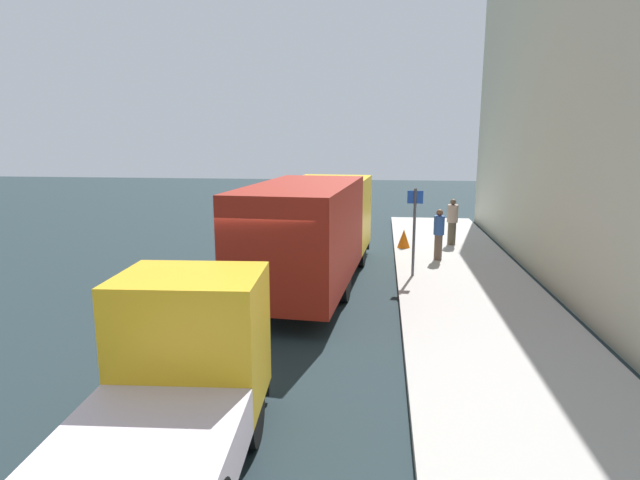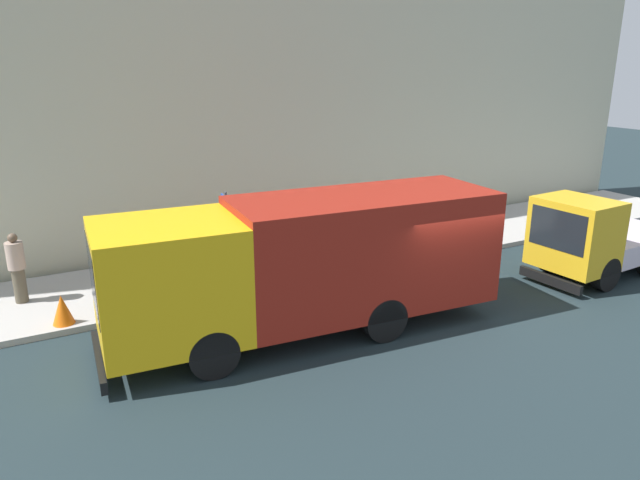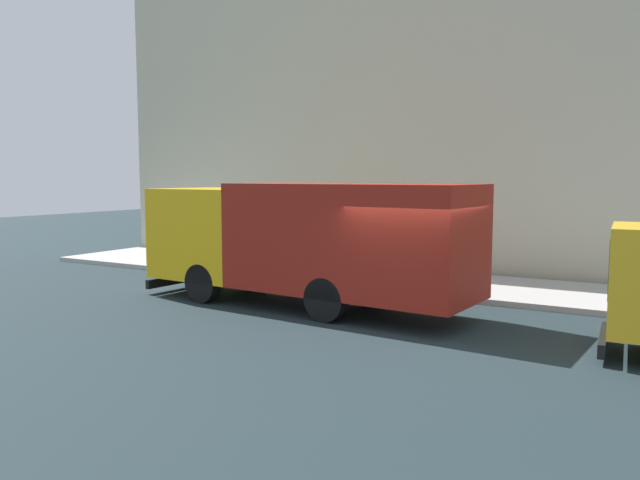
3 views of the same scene
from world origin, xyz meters
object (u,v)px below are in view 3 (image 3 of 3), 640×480
pedestrian_walking (288,243)px  street_sign_post (331,229)px  pedestrian_standing (237,237)px  traffic_cone_orange (222,261)px  large_utility_truck (304,238)px

pedestrian_walking → street_sign_post: 2.35m
street_sign_post → pedestrian_walking: bearing=66.0°
pedestrian_standing → traffic_cone_orange: 2.01m
large_utility_truck → pedestrian_standing: large_utility_truck is taller
pedestrian_walking → traffic_cone_orange: 2.15m
traffic_cone_orange → pedestrian_walking: bearing=-60.1°
pedestrian_walking → street_sign_post: (-0.92, -2.07, 0.61)m
pedestrian_walking → traffic_cone_orange: bearing=-145.3°
pedestrian_walking → traffic_cone_orange: size_ratio=2.49×
large_utility_truck → pedestrian_standing: size_ratio=5.07×
large_utility_truck → traffic_cone_orange: large_utility_truck is taller
pedestrian_standing → traffic_cone_orange: bearing=-115.9°
traffic_cone_orange → pedestrian_standing: bearing=22.7°
pedestrian_walking → pedestrian_standing: (0.75, 2.55, 0.01)m
pedestrian_walking → traffic_cone_orange: pedestrian_walking is taller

